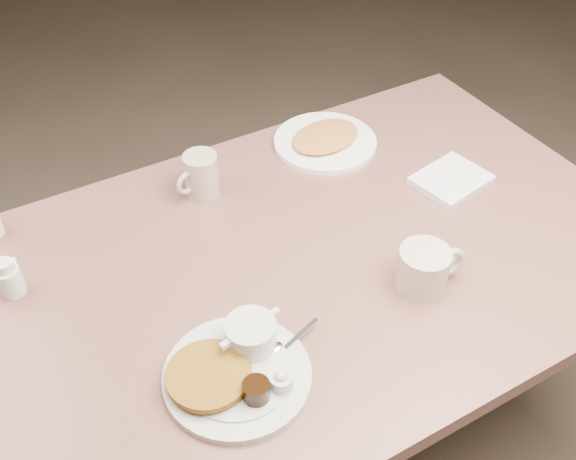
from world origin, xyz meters
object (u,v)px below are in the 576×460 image
main_plate (236,366)px  creamer_left (8,279)px  coffee_mug_far (201,175)px  hash_plate (325,140)px  coffee_mug_near (425,268)px  diner_table (292,315)px

main_plate → creamer_left: 0.49m
coffee_mug_far → hash_plate: coffee_mug_far is taller
main_plate → coffee_mug_near: coffee_mug_near is taller
coffee_mug_near → hash_plate: (0.09, 0.50, -0.03)m
diner_table → coffee_mug_far: 0.37m
coffee_mug_near → creamer_left: size_ratio=1.86×
diner_table → main_plate: 0.35m
main_plate → coffee_mug_far: (0.15, 0.49, 0.03)m
coffee_mug_far → hash_plate: 0.34m
coffee_mug_far → diner_table: bearing=-77.0°
coffee_mug_far → creamer_left: bearing=-167.7°
creamer_left → hash_plate: size_ratio=0.26×
diner_table → hash_plate: bearing=48.8°
main_plate → coffee_mug_far: coffee_mug_far is taller
coffee_mug_near → hash_plate: coffee_mug_near is taller
creamer_left → diner_table: bearing=-21.0°
diner_table → hash_plate: size_ratio=4.96×
main_plate → coffee_mug_far: 0.51m
creamer_left → hash_plate: (0.79, 0.12, -0.02)m
coffee_mug_near → coffee_mug_far: (-0.26, 0.48, 0.00)m
main_plate → hash_plate: size_ratio=1.10×
diner_table → coffee_mug_near: (0.19, -0.18, 0.22)m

